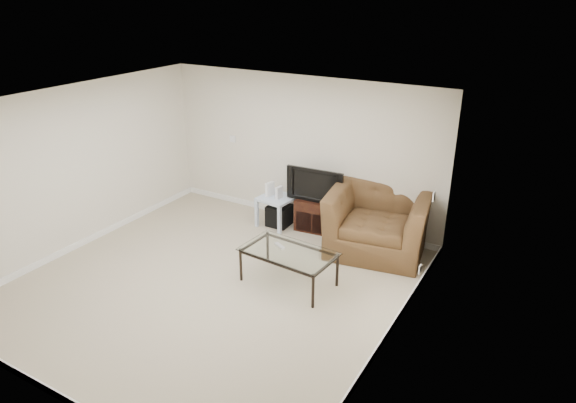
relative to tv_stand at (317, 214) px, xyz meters
The scene contains 18 objects.
floor 2.32m from the tv_stand, 101.16° to the right, with size 5.00×5.00×0.00m, color tan.
ceiling 3.20m from the tv_stand, 101.16° to the right, with size 5.00×5.00×0.00m, color white.
wall_back 1.10m from the tv_stand, 151.42° to the left, with size 5.00×0.02×2.50m, color silver.
wall_left 3.84m from the tv_stand, 142.53° to the right, with size 0.02×5.00×2.50m, color silver.
wall_right 3.21m from the tv_stand, 47.69° to the right, with size 0.02×5.00×2.50m, color silver.
plate_back 2.10m from the tv_stand, behind, with size 0.12×0.02×0.12m, color white.
plate_right_switch 2.36m from the tv_stand, 17.84° to the right, with size 0.02×0.09×0.13m, color white.
plate_right_outlet 2.26m from the tv_stand, 25.11° to the right, with size 0.02×0.08×0.12m, color white.
tv_stand is the anchor object (origin of this frame).
dvd_player 0.18m from the tv_stand, 84.37° to the right, with size 0.33×0.23×0.05m, color black.
television 0.55m from the tv_stand, 84.37° to the right, with size 0.91×0.18×0.56m, color black.
side_table 0.69m from the tv_stand, 162.47° to the right, with size 0.54×0.54×0.52m, color #AAC0CD, non-canonical shape.
subwoofer 0.66m from the tv_stand, 163.04° to the right, with size 0.36×0.36×0.36m, color black.
game_console 0.90m from the tv_stand, 164.82° to the right, with size 0.05×0.17×0.24m, color white.
game_case 0.73m from the tv_stand, 158.31° to the right, with size 0.05×0.15×0.21m, color silver.
recliner 1.23m from the tv_stand, 10.23° to the right, with size 1.49×0.97×1.30m, color #4E3121.
coffee_table 1.78m from the tv_stand, 75.41° to the right, with size 1.26×0.71×0.49m, color black, non-canonical shape.
remote 1.70m from the tv_stand, 80.70° to the right, with size 0.20×0.05×0.02m, color #B2B2B7.
Camera 1 is at (3.95, -4.76, 3.81)m, focal length 32.00 mm.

